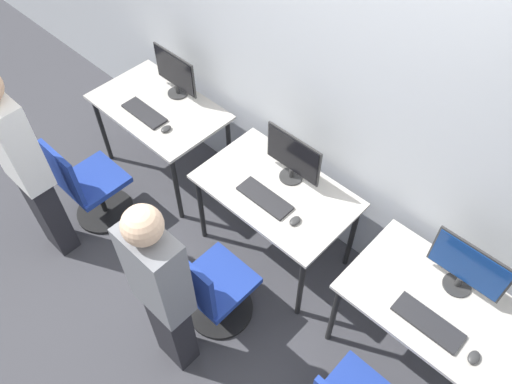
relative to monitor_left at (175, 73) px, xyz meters
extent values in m
plane|color=#3D3D42|center=(1.30, -0.56, -0.95)|extent=(20.00, 20.00, 0.00)
cube|color=#B7BCC1|center=(1.30, 0.25, 0.45)|extent=(12.00, 0.05, 2.80)
cube|color=#BCB7AD|center=(0.00, -0.22, -0.22)|extent=(1.11, 0.69, 0.02)
cylinder|color=black|center=(-0.51, -0.51, -0.59)|extent=(0.04, 0.04, 0.72)
cylinder|color=black|center=(0.51, -0.51, -0.59)|extent=(0.04, 0.04, 0.72)
cylinder|color=black|center=(-0.51, 0.08, -0.59)|extent=(0.04, 0.04, 0.72)
cylinder|color=black|center=(0.51, 0.08, -0.59)|extent=(0.04, 0.04, 0.72)
cylinder|color=#2D2D2D|center=(0.00, 0.00, -0.20)|extent=(0.17, 0.17, 0.01)
cylinder|color=#2D2D2D|center=(0.00, 0.00, -0.16)|extent=(0.04, 0.04, 0.07)
cube|color=#2D2D2D|center=(0.00, 0.00, 0.03)|extent=(0.46, 0.01, 0.32)
cube|color=black|center=(0.00, -0.01, 0.03)|extent=(0.44, 0.01, 0.29)
cube|color=#262628|center=(0.00, -0.36, -0.19)|extent=(0.41, 0.15, 0.02)
ellipsoid|color=#333333|center=(0.27, -0.36, -0.19)|extent=(0.06, 0.09, 0.03)
cylinder|color=black|center=(-0.01, -0.93, -0.94)|extent=(0.48, 0.48, 0.03)
cylinder|color=black|center=(-0.01, -0.93, -0.74)|extent=(0.04, 0.04, 0.36)
cube|color=navy|center=(-0.01, -0.93, -0.54)|extent=(0.44, 0.44, 0.05)
cube|color=navy|center=(-0.01, -1.13, -0.29)|extent=(0.40, 0.04, 0.44)
cube|color=#232328|center=(0.00, -1.35, -0.56)|extent=(0.25, 0.16, 0.79)
cube|color=white|center=(0.00, -1.35, 0.18)|extent=(0.36, 0.20, 0.69)
cube|color=#BCB7AD|center=(1.30, -0.22, -0.22)|extent=(1.11, 0.69, 0.02)
cylinder|color=black|center=(0.79, -0.51, -0.59)|extent=(0.04, 0.04, 0.72)
cylinder|color=black|center=(1.80, -0.51, -0.59)|extent=(0.04, 0.04, 0.72)
cylinder|color=black|center=(0.79, 0.08, -0.59)|extent=(0.04, 0.04, 0.72)
cylinder|color=black|center=(1.80, 0.08, -0.59)|extent=(0.04, 0.04, 0.72)
cylinder|color=#2D2D2D|center=(1.30, -0.06, -0.20)|extent=(0.17, 0.17, 0.01)
cylinder|color=#2D2D2D|center=(1.30, -0.06, -0.16)|extent=(0.04, 0.04, 0.07)
cube|color=#2D2D2D|center=(1.30, -0.05, 0.03)|extent=(0.46, 0.01, 0.32)
cube|color=black|center=(1.30, -0.06, 0.03)|extent=(0.44, 0.01, 0.29)
cube|color=#262628|center=(1.30, -0.34, -0.19)|extent=(0.41, 0.15, 0.02)
ellipsoid|color=#333333|center=(1.58, -0.35, -0.19)|extent=(0.06, 0.09, 0.03)
cylinder|color=black|center=(1.37, -0.89, -0.94)|extent=(0.48, 0.48, 0.03)
cylinder|color=black|center=(1.37, -0.89, -0.74)|extent=(0.04, 0.04, 0.36)
cube|color=navy|center=(1.37, -0.89, -0.54)|extent=(0.44, 0.44, 0.05)
cube|color=navy|center=(1.37, -1.09, -0.29)|extent=(0.40, 0.04, 0.44)
cube|color=#232328|center=(1.39, -1.31, -0.58)|extent=(0.25, 0.16, 0.75)
cube|color=slate|center=(1.39, -1.31, 0.12)|extent=(0.36, 0.20, 0.65)
sphere|color=beige|center=(1.39, -1.31, 0.55)|extent=(0.21, 0.21, 0.21)
cube|color=#BCB7AD|center=(2.59, -0.22, -0.22)|extent=(1.11, 0.69, 0.02)
cylinder|color=black|center=(2.09, -0.51, -0.59)|extent=(0.04, 0.04, 0.72)
cylinder|color=black|center=(2.09, 0.08, -0.59)|extent=(0.04, 0.04, 0.72)
cylinder|color=#2D2D2D|center=(2.59, -0.04, -0.20)|extent=(0.17, 0.17, 0.01)
cylinder|color=#2D2D2D|center=(2.59, -0.04, -0.16)|extent=(0.04, 0.04, 0.07)
cube|color=#2D2D2D|center=(2.59, -0.03, 0.03)|extent=(0.46, 0.01, 0.32)
cube|color=navy|center=(2.59, -0.04, 0.03)|extent=(0.44, 0.01, 0.29)
cube|color=#262628|center=(2.59, -0.37, -0.19)|extent=(0.41, 0.15, 0.02)
ellipsoid|color=#333333|center=(2.88, -0.38, -0.19)|extent=(0.06, 0.09, 0.03)
camera|label=1|loc=(2.74, -1.95, 2.46)|focal=35.00mm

